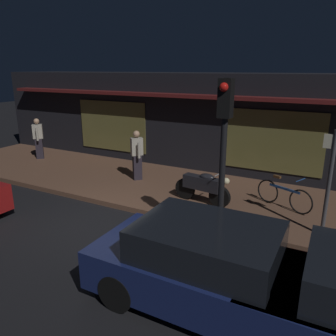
{
  "coord_description": "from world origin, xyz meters",
  "views": [
    {
      "loc": [
        5.18,
        -5.86,
        3.76
      ],
      "look_at": [
        0.78,
        2.4,
        0.95
      ],
      "focal_mm": 35.54,
      "sensor_mm": 36.0,
      "label": 1
    }
  ],
  "objects_px": {
    "motorcycle": "(203,186)",
    "person_bystander": "(137,154)",
    "sign_post": "(330,178)",
    "person_photographer": "(38,138)",
    "traffic_light_pole": "(224,141)",
    "parked_car_far": "(212,268)",
    "bicycle_parked": "(284,195)"
  },
  "relations": [
    {
      "from": "motorcycle",
      "to": "person_bystander",
      "type": "bearing_deg",
      "value": 162.23
    },
    {
      "from": "motorcycle",
      "to": "sign_post",
      "type": "xyz_separation_m",
      "value": [
        3.09,
        -0.47,
        0.86
      ]
    },
    {
      "from": "person_photographer",
      "to": "person_bystander",
      "type": "xyz_separation_m",
      "value": [
        5.08,
        -0.38,
        0.0
      ]
    },
    {
      "from": "person_bystander",
      "to": "sign_post",
      "type": "relative_size",
      "value": 0.7
    },
    {
      "from": "person_photographer",
      "to": "traffic_light_pole",
      "type": "xyz_separation_m",
      "value": [
        9.09,
        -3.51,
        1.45
      ]
    },
    {
      "from": "traffic_light_pole",
      "to": "parked_car_far",
      "type": "bearing_deg",
      "value": -74.7
    },
    {
      "from": "motorcycle",
      "to": "parked_car_far",
      "type": "relative_size",
      "value": 0.41
    },
    {
      "from": "person_bystander",
      "to": "sign_post",
      "type": "bearing_deg",
      "value": -12.99
    },
    {
      "from": "person_bystander",
      "to": "traffic_light_pole",
      "type": "xyz_separation_m",
      "value": [
        4.01,
        -3.13,
        1.45
      ]
    },
    {
      "from": "person_photographer",
      "to": "sign_post",
      "type": "bearing_deg",
      "value": -8.99
    },
    {
      "from": "bicycle_parked",
      "to": "person_photographer",
      "type": "distance_m",
      "value": 9.87
    },
    {
      "from": "bicycle_parked",
      "to": "parked_car_far",
      "type": "xyz_separation_m",
      "value": [
        -0.37,
        -4.36,
        0.2
      ]
    },
    {
      "from": "person_photographer",
      "to": "sign_post",
      "type": "relative_size",
      "value": 0.7
    },
    {
      "from": "motorcycle",
      "to": "traffic_light_pole",
      "type": "bearing_deg",
      "value": -60.53
    },
    {
      "from": "motorcycle",
      "to": "bicycle_parked",
      "type": "height_order",
      "value": "motorcycle"
    },
    {
      "from": "parked_car_far",
      "to": "person_bystander",
      "type": "bearing_deg",
      "value": 134.09
    },
    {
      "from": "sign_post",
      "to": "person_photographer",
      "type": "bearing_deg",
      "value": 171.01
    },
    {
      "from": "motorcycle",
      "to": "parked_car_far",
      "type": "xyz_separation_m",
      "value": [
        1.66,
        -3.66,
        0.06
      ]
    },
    {
      "from": "parked_car_far",
      "to": "sign_post",
      "type": "bearing_deg",
      "value": 65.86
    },
    {
      "from": "motorcycle",
      "to": "traffic_light_pole",
      "type": "distance_m",
      "value": 3.17
    },
    {
      "from": "motorcycle",
      "to": "person_bystander",
      "type": "xyz_separation_m",
      "value": [
        -2.73,
        0.88,
        0.38
      ]
    },
    {
      "from": "sign_post",
      "to": "parked_car_far",
      "type": "bearing_deg",
      "value": -114.14
    },
    {
      "from": "bicycle_parked",
      "to": "person_bystander",
      "type": "distance_m",
      "value": 4.8
    },
    {
      "from": "sign_post",
      "to": "traffic_light_pole",
      "type": "bearing_deg",
      "value": -135.42
    },
    {
      "from": "motorcycle",
      "to": "person_photographer",
      "type": "height_order",
      "value": "person_photographer"
    },
    {
      "from": "bicycle_parked",
      "to": "traffic_light_pole",
      "type": "height_order",
      "value": "traffic_light_pole"
    },
    {
      "from": "person_bystander",
      "to": "sign_post",
      "type": "xyz_separation_m",
      "value": [
        5.82,
        -1.34,
        0.48
      ]
    },
    {
      "from": "traffic_light_pole",
      "to": "parked_car_far",
      "type": "xyz_separation_m",
      "value": [
        0.38,
        -1.4,
        -1.77
      ]
    },
    {
      "from": "person_bystander",
      "to": "traffic_light_pole",
      "type": "bearing_deg",
      "value": -38.0
    },
    {
      "from": "motorcycle",
      "to": "person_photographer",
      "type": "xyz_separation_m",
      "value": [
        -7.81,
        1.26,
        0.38
      ]
    },
    {
      "from": "parked_car_far",
      "to": "motorcycle",
      "type": "bearing_deg",
      "value": 114.39
    },
    {
      "from": "motorcycle",
      "to": "person_bystander",
      "type": "relative_size",
      "value": 1.02
    }
  ]
}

